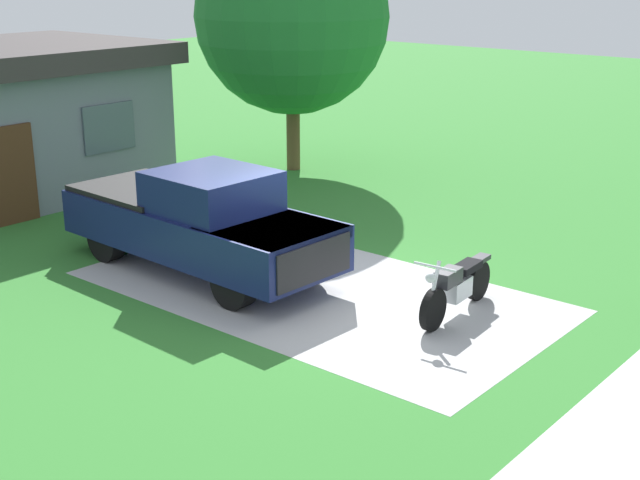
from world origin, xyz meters
TOP-DOWN VIEW (x-y plane):
  - ground_plane at (0.00, 0.00)m, footprint 80.00×80.00m
  - driveway_pad at (0.00, 0.00)m, footprint 4.44×8.09m
  - motorcycle at (0.64, -2.35)m, footprint 2.21×0.70m
  - pickup_truck at (-0.54, 2.35)m, footprint 2.20×5.69m
  - shade_tree at (6.57, 6.37)m, footprint 5.01×5.01m

SIDE VIEW (x-z plane):
  - ground_plane at x=0.00m, z-range 0.00..0.00m
  - driveway_pad at x=0.00m, z-range 0.00..0.01m
  - motorcycle at x=0.64m, z-range -0.07..1.02m
  - pickup_truck at x=-0.54m, z-range 0.00..1.90m
  - shade_tree at x=6.57m, z-range 0.75..7.27m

